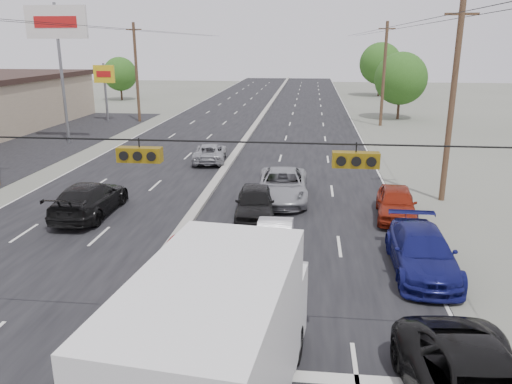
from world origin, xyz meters
TOP-DOWN VIEW (x-y plane):
  - ground at (0.00, 0.00)m, footprint 200.00×200.00m
  - road_surface at (0.00, 30.00)m, footprint 20.00×160.00m
  - center_median at (0.00, 30.00)m, footprint 0.50×160.00m
  - parking_lot at (-17.00, 25.00)m, footprint 10.00×42.00m
  - utility_pole_left_c at (-12.50, 40.00)m, footprint 1.60×0.30m
  - utility_pole_right_b at (12.50, 15.00)m, footprint 1.60×0.30m
  - utility_pole_right_c at (12.50, 40.00)m, footprint 1.60×0.30m
  - traffic_signals at (1.40, 0.00)m, footprint 25.00×0.30m
  - pole_sign_billboard at (-14.50, 28.00)m, footprint 5.00×0.25m
  - pole_sign_far at (-16.00, 40.00)m, footprint 2.20×0.25m
  - tree_left_far at (-22.00, 60.00)m, footprint 4.80×4.80m
  - tree_right_mid at (15.00, 45.00)m, footprint 5.60×5.60m
  - tree_right_far at (16.00, 70.00)m, footprint 6.40×6.40m
  - box_truck at (3.79, -2.38)m, footprint 3.52×7.92m
  - tan_sedan at (3.00, -1.24)m, footprint 2.42×5.80m
  - red_sedan at (1.40, 4.23)m, footprint 1.47×4.18m
  - queue_car_a at (3.00, 11.09)m, footprint 2.12×4.58m
  - queue_car_b at (4.22, 6.83)m, footprint 1.37×3.89m
  - queue_car_c at (4.11, 14.06)m, footprint 2.78×5.75m
  - queue_car_d at (9.60, 5.96)m, footprint 2.23×5.31m
  - queue_car_e at (9.60, 11.77)m, footprint 2.18×4.53m
  - oncoming_near at (-4.93, 10.67)m, footprint 2.33×5.57m
  - oncoming_far at (-1.40, 22.36)m, footprint 2.64×4.83m

SIDE VIEW (x-z plane):
  - ground at x=0.00m, z-range 0.00..0.00m
  - road_surface at x=0.00m, z-range -0.01..0.01m
  - parking_lot at x=-17.00m, z-range -0.01..0.01m
  - center_median at x=0.00m, z-range 0.00..0.20m
  - queue_car_b at x=4.22m, z-range 0.00..1.28m
  - oncoming_far at x=-1.40m, z-range 0.00..1.28m
  - red_sedan at x=1.40m, z-range 0.00..1.38m
  - queue_car_e at x=9.60m, z-range 0.00..1.49m
  - queue_car_a at x=3.00m, z-range 0.00..1.52m
  - queue_car_d at x=9.60m, z-range 0.00..1.53m
  - queue_car_c at x=4.11m, z-range 0.00..1.58m
  - oncoming_near at x=-4.93m, z-range 0.00..1.61m
  - tan_sedan at x=3.00m, z-range 0.00..1.67m
  - box_truck at x=3.79m, z-range 0.05..3.95m
  - tree_left_far at x=-22.00m, z-range 0.66..6.78m
  - tree_right_mid at x=15.00m, z-range 0.77..7.91m
  - pole_sign_far at x=-16.00m, z-range 1.41..7.41m
  - tree_right_far at x=16.00m, z-range 0.88..9.04m
  - utility_pole_left_c at x=-12.50m, z-range 0.11..10.11m
  - utility_pole_right_b at x=12.50m, z-range 0.11..10.11m
  - utility_pole_right_c at x=12.50m, z-range 0.11..10.11m
  - traffic_signals at x=1.40m, z-range 5.22..5.77m
  - pole_sign_billboard at x=-14.50m, z-range 3.37..14.37m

